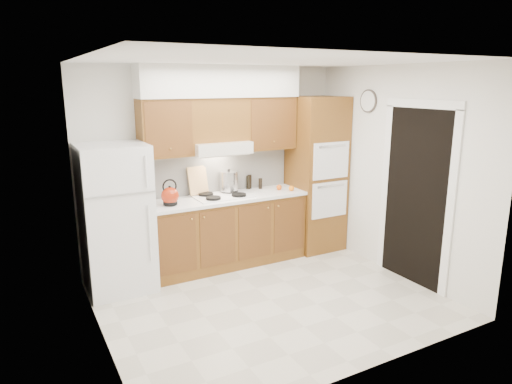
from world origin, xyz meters
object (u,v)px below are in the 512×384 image
kettle (170,196)px  stock_pot (229,181)px  oven_cabinet (316,174)px  fridge (116,218)px

kettle → stock_pot: bearing=25.3°
oven_cabinet → kettle: (-2.20, -0.06, -0.04)m
kettle → fridge: bearing=-171.9°
oven_cabinet → kettle: bearing=-178.5°
fridge → oven_cabinet: (2.85, 0.03, 0.24)m
oven_cabinet → stock_pot: oven_cabinet is taller
fridge → stock_pot: (1.55, 0.22, 0.24)m
fridge → kettle: (0.65, -0.02, 0.20)m
kettle → stock_pot: stock_pot is taller
fridge → oven_cabinet: bearing=0.7°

